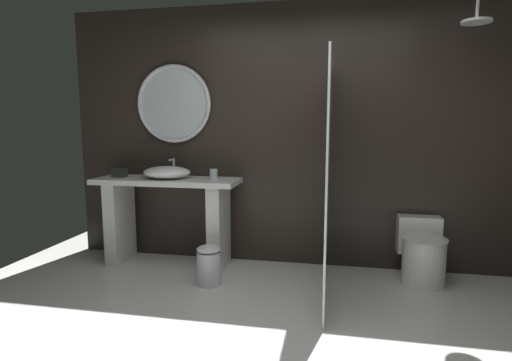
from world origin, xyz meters
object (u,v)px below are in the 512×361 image
at_px(tissue_box, 120,173).
at_px(rain_shower_head, 477,20).
at_px(vessel_sink, 167,172).
at_px(waste_bin, 209,265).
at_px(round_wall_mirror, 174,104).
at_px(tumbler_cup, 214,174).
at_px(toilet, 422,253).

height_order(tissue_box, rain_shower_head, rain_shower_head).
bearing_deg(tissue_box, vessel_sink, -1.86).
bearing_deg(rain_shower_head, waste_bin, -171.21).
bearing_deg(round_wall_mirror, rain_shower_head, -7.09).
distance_m(tumbler_cup, tissue_box, 0.99).
bearing_deg(toilet, round_wall_mirror, 174.50).
bearing_deg(vessel_sink, rain_shower_head, -2.02).
bearing_deg(tissue_box, toilet, -0.18).
xyz_separation_m(tumbler_cup, waste_bin, (0.10, -0.50, -0.76)).
relative_size(round_wall_mirror, toilet, 1.42).
bearing_deg(rain_shower_head, vessel_sink, 177.98).
distance_m(vessel_sink, rain_shower_head, 3.02).
relative_size(round_wall_mirror, rain_shower_head, 2.96).
bearing_deg(round_wall_mirror, tumbler_cup, -20.32).
relative_size(tumbler_cup, tissue_box, 0.82).
bearing_deg(tumbler_cup, vessel_sink, -171.54).
distance_m(tumbler_cup, toilet, 2.09).
relative_size(tissue_box, round_wall_mirror, 0.15).
relative_size(toilet, waste_bin, 1.57).
xyz_separation_m(vessel_sink, tissue_box, (-0.53, 0.02, -0.02)).
xyz_separation_m(tissue_box, rain_shower_head, (3.25, -0.11, 1.32)).
bearing_deg(tumbler_cup, round_wall_mirror, 159.68).
height_order(tissue_box, toilet, tissue_box).
relative_size(vessel_sink, tissue_box, 3.87).
height_order(rain_shower_head, waste_bin, rain_shower_head).
relative_size(vessel_sink, waste_bin, 1.32).
distance_m(vessel_sink, waste_bin, 1.05).
bearing_deg(vessel_sink, waste_bin, -37.52).
distance_m(toilet, waste_bin, 1.93).
bearing_deg(round_wall_mirror, vessel_sink, -87.64).
bearing_deg(toilet, vessel_sink, -179.82).
distance_m(tissue_box, rain_shower_head, 3.51).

